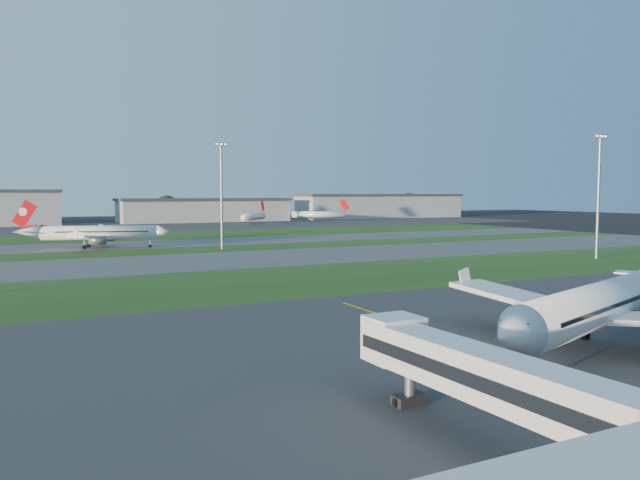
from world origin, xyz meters
TOP-DOWN VIEW (x-y plane):
  - ground at (0.00, 0.00)m, footprint 700.00×700.00m
  - apron_near at (0.00, 0.00)m, footprint 300.00×70.00m
  - grass_strip_a at (0.00, 52.00)m, footprint 300.00×34.00m
  - taxiway_a at (0.00, 85.00)m, footprint 300.00×32.00m
  - grass_strip_b at (0.00, 110.00)m, footprint 300.00×18.00m
  - taxiway_b at (0.00, 132.00)m, footprint 300.00×26.00m
  - grass_strip_c at (0.00, 165.00)m, footprint 300.00×40.00m
  - apron_far at (0.00, 225.00)m, footprint 400.00×80.00m
  - yellow_line at (5.00, 0.00)m, footprint 0.25×60.00m
  - jet_bridge at (-9.81, -15.24)m, footprint 4.20×26.90m
  - airliner_parked at (13.62, -0.58)m, footprint 35.69×30.14m
  - airliner_taxiing at (-11.11, 125.53)m, footprint 33.27×28.09m
  - mini_jet_near at (67.37, 222.45)m, footprint 19.64×23.08m
  - mini_jet_far at (106.32, 235.19)m, footprint 24.63×17.51m
  - light_mast_centre at (15.00, 108.00)m, footprint 3.20×0.70m
  - light_mast_east at (78.00, 52.00)m, footprint 3.20×0.70m
  - hangar_east at (55.00, 255.00)m, footprint 81.60×23.00m
  - hangar_far_east at (155.00, 255.00)m, footprint 96.90×23.00m
  - tree_mid_west at (-20.00, 266.00)m, footprint 9.90×9.90m
  - tree_mid_east at (40.00, 269.00)m, footprint 11.55×11.55m
  - tree_east at (115.00, 267.00)m, footprint 10.45×10.45m
  - tree_far_east at (185.00, 271.00)m, footprint 12.65×12.65m

SIDE VIEW (x-z plane):
  - ground at x=0.00m, z-range 0.00..0.00m
  - yellow_line at x=5.00m, z-range -0.01..0.01m
  - apron_near at x=0.00m, z-range 0.00..0.01m
  - grass_strip_a at x=0.00m, z-range 0.00..0.01m
  - taxiway_a at x=0.00m, z-range 0.00..0.01m
  - grass_strip_b at x=0.00m, z-range 0.00..0.01m
  - taxiway_b at x=0.00m, z-range 0.00..0.01m
  - grass_strip_c at x=0.00m, z-range 0.00..0.01m
  - apron_far at x=0.00m, z-range 0.00..0.01m
  - mini_jet_near at x=67.37m, z-range -1.46..8.02m
  - mini_jet_far at x=106.32m, z-range -1.46..8.02m
  - airliner_taxiing at x=-11.11m, z-range -1.60..9.17m
  - jet_bridge at x=-9.81m, z-range 0.91..7.11m
  - airliner_parked at x=13.62m, z-range -1.72..9.84m
  - hangar_east at x=55.00m, z-range 0.04..11.24m
  - tree_mid_west at x=-20.00m, z-range 0.44..11.24m
  - tree_east at x=115.00m, z-range 0.46..11.86m
  - hangar_far_east at x=155.00m, z-range 0.04..13.24m
  - tree_mid_east at x=40.00m, z-range 0.51..13.11m
  - tree_far_east at x=185.00m, z-range 0.56..14.36m
  - light_mast_centre at x=15.00m, z-range 1.91..27.71m
  - light_mast_east at x=78.00m, z-range 1.91..27.71m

